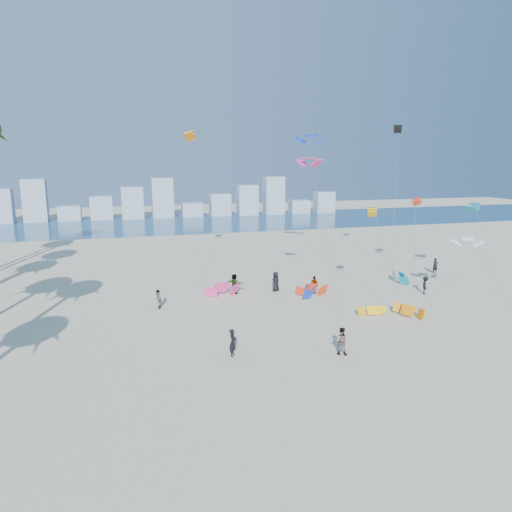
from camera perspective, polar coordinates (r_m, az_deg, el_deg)
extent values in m
plane|color=beige|center=(23.67, 3.96, -18.87)|extent=(220.00, 220.00, 0.00)
plane|color=navy|center=(92.19, -11.53, 3.87)|extent=(220.00, 220.00, 0.00)
imported|color=black|center=(29.64, -2.85, -10.46)|extent=(0.66, 0.76, 1.74)
imported|color=gray|center=(30.27, 10.32, -10.13)|extent=(1.09, 1.03, 1.77)
imported|color=black|center=(43.67, 2.42, -3.12)|extent=(1.07, 0.95, 1.83)
imported|color=gray|center=(43.37, 7.08, -3.47)|extent=(0.76, 1.01, 1.60)
imported|color=black|center=(45.39, 19.90, -3.36)|extent=(1.09, 1.24, 1.66)
imported|color=gray|center=(42.90, -2.64, -3.39)|extent=(1.59, 1.60, 1.84)
imported|color=black|center=(53.73, 20.98, -1.15)|extent=(0.63, 0.42, 1.73)
imported|color=gray|center=(39.48, -11.86, -5.16)|extent=(0.64, 0.80, 1.58)
cylinder|color=#595959|center=(38.09, 15.79, -0.77)|extent=(1.64, 3.00, 8.28)
cylinder|color=#595959|center=(37.36, 8.41, 2.34)|extent=(1.66, 3.22, 12.15)
cylinder|color=#595959|center=(48.03, 26.26, 0.78)|extent=(0.49, 3.84, 7.99)
cylinder|color=#595959|center=(45.99, -7.58, 5.70)|extent=(0.28, 5.51, 14.73)
cylinder|color=#595959|center=(49.09, 16.55, 6.06)|extent=(1.20, 2.37, 15.37)
cylinder|color=#595959|center=(42.34, 26.88, -2.22)|extent=(1.75, 4.49, 5.63)
cylinder|color=#595959|center=(50.51, 8.46, 6.12)|extent=(1.56, 5.51, 14.61)
cylinder|color=#595959|center=(48.18, 18.73, 1.53)|extent=(2.92, 4.76, 8.20)
cube|color=#9EADBF|center=(103.96, -28.63, 5.37)|extent=(4.40, 3.00, 6.60)
cube|color=#9EADBF|center=(102.73, -25.29, 6.12)|extent=(4.40, 3.00, 8.40)
cube|color=#9EADBF|center=(102.17, -21.72, 4.86)|extent=(4.40, 3.00, 3.00)
cube|color=#9EADBF|center=(101.66, -18.27, 5.58)|extent=(4.40, 3.00, 4.80)
cube|color=#9EADBF|center=(101.53, -14.79, 6.28)|extent=(4.40, 3.00, 6.60)
cube|color=#9EADBF|center=(101.79, -11.30, 6.96)|extent=(4.40, 3.00, 8.40)
cube|color=#9EADBF|center=(102.73, -7.78, 5.60)|extent=(4.40, 3.00, 3.00)
cube|color=#9EADBF|center=(103.72, -4.39, 6.23)|extent=(4.40, 3.00, 4.80)
cube|color=#9EADBF|center=(105.07, -1.06, 6.82)|extent=(4.40, 3.00, 6.60)
cube|color=#9EADBF|center=(106.76, 2.18, 7.38)|extent=(4.40, 3.00, 8.40)
cube|color=#9EADBF|center=(109.09, 5.28, 6.00)|extent=(4.40, 3.00, 3.00)
cube|color=#9EADBF|center=(111.40, 8.28, 6.51)|extent=(4.40, 3.00, 4.80)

